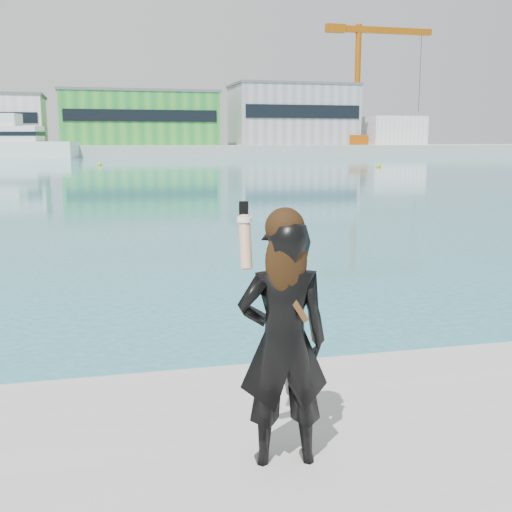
# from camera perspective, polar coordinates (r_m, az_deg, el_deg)

# --- Properties ---
(far_quay) EXTENTS (320.00, 40.00, 2.00)m
(far_quay) POSITION_cam_1_polar(r_m,az_deg,el_deg) (134.43, -13.79, 9.13)
(far_quay) COLOR #9E9E99
(far_quay) RESTS_ON ground
(warehouse_green) EXTENTS (30.60, 16.36, 10.50)m
(warehouse_green) POSITION_cam_1_polar(r_m,az_deg,el_deg) (132.75, -10.37, 11.95)
(warehouse_green) COLOR #228833
(warehouse_green) RESTS_ON far_quay
(warehouse_grey_right) EXTENTS (25.50, 15.35, 12.50)m
(warehouse_grey_right) POSITION_cam_1_polar(r_m,az_deg,el_deg) (138.59, 3.25, 12.43)
(warehouse_grey_right) COLOR gray
(warehouse_grey_right) RESTS_ON far_quay
(ancillary_shed) EXTENTS (12.00, 10.00, 6.00)m
(ancillary_shed) POSITION_cam_1_polar(r_m,az_deg,el_deg) (144.68, 11.99, 10.84)
(ancillary_shed) COLOR silver
(ancillary_shed) RESTS_ON far_quay
(dock_crane) EXTENTS (23.00, 4.00, 24.00)m
(dock_crane) POSITION_cam_1_polar(r_m,az_deg,el_deg) (137.94, 9.48, 15.15)
(dock_crane) COLOR #C2580B
(dock_crane) RESTS_ON far_quay
(flagpole_right) EXTENTS (1.28, 0.16, 8.00)m
(flagpole_right) POSITION_cam_1_polar(r_m,az_deg,el_deg) (127.51, -3.69, 11.84)
(flagpole_right) COLOR silver
(flagpole_right) RESTS_ON far_quay
(motor_yacht) EXTENTS (21.23, 10.47, 9.55)m
(motor_yacht) POSITION_cam_1_polar(r_m,az_deg,el_deg) (115.72, -21.05, 9.46)
(motor_yacht) COLOR silver
(motor_yacht) RESTS_ON ground
(buoy_near) EXTENTS (0.50, 0.50, 0.50)m
(buoy_near) POSITION_cam_1_polar(r_m,az_deg,el_deg) (71.54, 10.85, 7.76)
(buoy_near) COLOR #D8CB0B
(buoy_near) RESTS_ON ground
(buoy_extra) EXTENTS (0.50, 0.50, 0.50)m
(buoy_extra) POSITION_cam_1_polar(r_m,az_deg,el_deg) (77.63, -13.72, 7.83)
(buoy_extra) COLOR #D8CB0B
(buoy_extra) RESTS_ON ground
(woman) EXTENTS (0.60, 0.43, 1.63)m
(woman) POSITION_cam_1_polar(r_m,az_deg,el_deg) (3.95, 2.44, -7.05)
(woman) COLOR black
(woman) RESTS_ON near_quay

